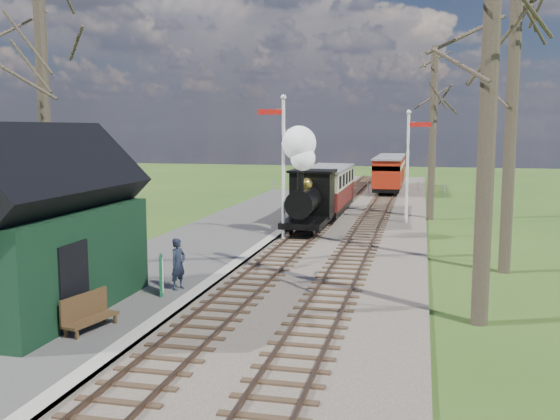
% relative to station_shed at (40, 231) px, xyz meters
% --- Properties ---
extents(ground, '(140.00, 140.00, 0.00)m').
position_rel_station_shed_xyz_m(ground, '(4.30, -4.00, -2.27)').
color(ground, '#294F18').
rests_on(ground, ground).
extents(distant_hills, '(114.40, 48.00, 22.02)m').
position_rel_station_shed_xyz_m(distant_hills, '(5.70, 60.38, -18.47)').
color(distant_hills, '#385B23').
rests_on(distant_hills, ground).
extents(ballast_bed, '(8.00, 60.00, 0.10)m').
position_rel_station_shed_xyz_m(ballast_bed, '(5.60, 18.00, -2.22)').
color(ballast_bed, brown).
rests_on(ballast_bed, ground).
extents(track_near, '(1.60, 60.00, 0.15)m').
position_rel_station_shed_xyz_m(track_near, '(4.30, 18.00, -2.17)').
color(track_near, brown).
rests_on(track_near, ground).
extents(track_far, '(1.60, 60.00, 0.15)m').
position_rel_station_shed_xyz_m(track_far, '(6.90, 18.00, -2.17)').
color(track_far, brown).
rests_on(track_far, ground).
extents(platform, '(5.00, 44.00, 0.20)m').
position_rel_station_shed_xyz_m(platform, '(0.80, 10.00, -2.17)').
color(platform, '#474442').
rests_on(platform, ground).
extents(coping_strip, '(0.40, 44.00, 0.21)m').
position_rel_station_shed_xyz_m(coping_strip, '(3.10, 10.00, -2.16)').
color(coping_strip, '#B2AD9E').
rests_on(coping_strip, ground).
extents(station_shed, '(3.25, 6.30, 4.78)m').
position_rel_station_shed_xyz_m(station_shed, '(0.00, 0.00, 0.00)').
color(station_shed, black).
rests_on(station_shed, platform).
extents(semaphore_near, '(1.22, 0.24, 6.22)m').
position_rel_station_shed_xyz_m(semaphore_near, '(3.53, 12.00, 1.35)').
color(semaphore_near, silver).
rests_on(semaphore_near, ground).
extents(semaphore_far, '(1.22, 0.24, 5.72)m').
position_rel_station_shed_xyz_m(semaphore_far, '(8.67, 18.00, 1.08)').
color(semaphore_far, silver).
rests_on(semaphore_far, ground).
extents(bare_trees, '(15.51, 22.39, 12.00)m').
position_rel_station_shed_xyz_m(bare_trees, '(5.63, 6.10, 2.94)').
color(bare_trees, '#382D23').
rests_on(bare_trees, ground).
extents(fence_line, '(12.60, 0.08, 1.00)m').
position_rel_station_shed_xyz_m(fence_line, '(4.60, 32.00, -1.72)').
color(fence_line, slate).
rests_on(fence_line, ground).
extents(locomotive, '(1.89, 4.41, 4.73)m').
position_rel_station_shed_xyz_m(locomotive, '(4.29, 13.81, -0.10)').
color(locomotive, black).
rests_on(locomotive, ground).
extents(coach, '(2.21, 7.57, 2.32)m').
position_rel_station_shed_xyz_m(coach, '(4.30, 19.88, -0.68)').
color(coach, black).
rests_on(coach, ground).
extents(red_carriage_a, '(2.05, 5.08, 2.16)m').
position_rel_station_shed_xyz_m(red_carriage_a, '(6.90, 32.06, -0.78)').
color(red_carriage_a, black).
rests_on(red_carriage_a, ground).
extents(red_carriage_b, '(2.05, 5.08, 2.16)m').
position_rel_station_shed_xyz_m(red_carriage_b, '(6.90, 37.56, -0.78)').
color(red_carriage_b, black).
rests_on(red_carriage_b, ground).
extents(sign_board, '(0.35, 0.71, 1.08)m').
position_rel_station_shed_xyz_m(sign_board, '(2.25, 2.24, -1.53)').
color(sign_board, '#104C2A').
rests_on(sign_board, platform).
extents(bench, '(0.75, 1.55, 0.85)m').
position_rel_station_shed_xyz_m(bench, '(1.87, -1.07, -1.67)').
color(bench, '#452F18').
rests_on(bench, platform).
extents(person, '(0.52, 0.63, 1.49)m').
position_rel_station_shed_xyz_m(person, '(2.54, 2.80, -1.32)').
color(person, black).
rests_on(person, platform).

